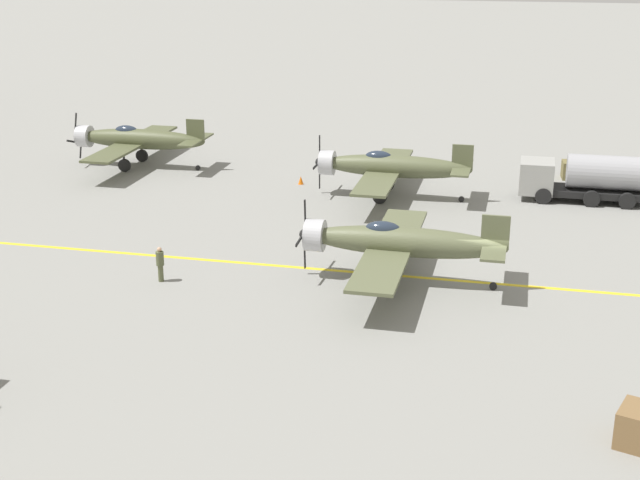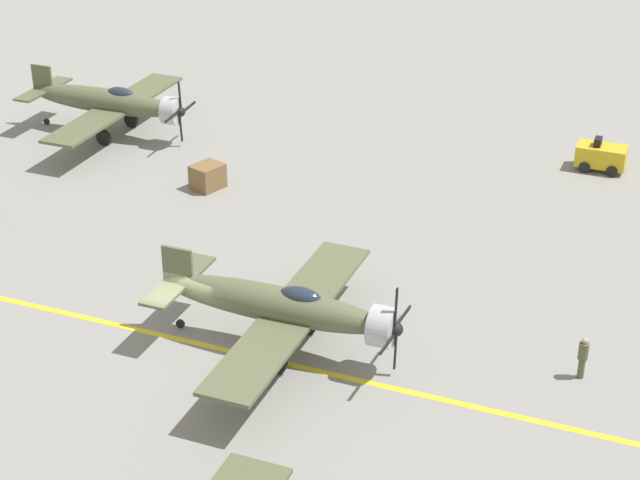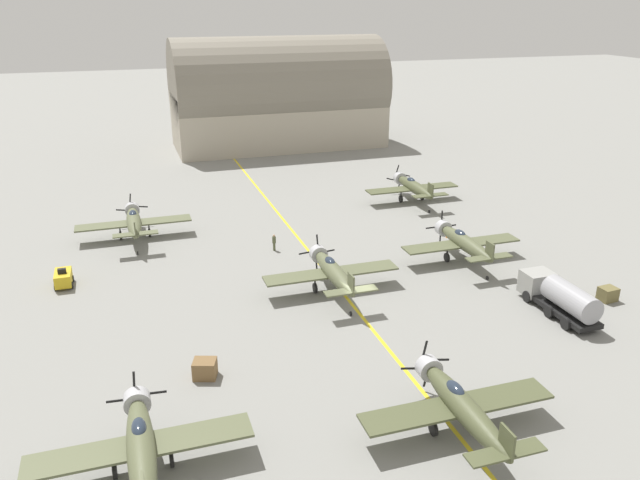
{
  "view_description": "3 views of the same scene",
  "coord_description": "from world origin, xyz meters",
  "px_view_note": "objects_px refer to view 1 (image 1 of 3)",
  "views": [
    {
      "loc": [
        -40.44,
        -1.41,
        15.71
      ],
      "look_at": [
        -0.25,
        7.94,
        1.63
      ],
      "focal_mm": 50.0,
      "sensor_mm": 36.0,
      "label": 1
    },
    {
      "loc": [
        31.19,
        18.47,
        23.0
      ],
      "look_at": [
        -3.72,
        4.38,
        3.54
      ],
      "focal_mm": 60.0,
      "sensor_mm": 36.0,
      "label": 2
    },
    {
      "loc": [
        -17.11,
        -42.73,
        24.17
      ],
      "look_at": [
        -0.26,
        9.28,
        2.92
      ],
      "focal_mm": 35.0,
      "sensor_mm": 36.0,
      "label": 3
    }
  ],
  "objects_px": {
    "airplane_mid_center": "(398,242)",
    "airplane_far_right": "(136,139)",
    "airplane_mid_right": "(390,167)",
    "ground_crew_walking": "(160,263)",
    "fuel_tanker": "(585,178)",
    "traffic_cone": "(301,180)",
    "supply_crate_mid_lane": "(639,427)",
    "supply_crate_by_tanker": "(571,170)"
  },
  "relations": [
    {
      "from": "fuel_tanker",
      "to": "supply_crate_mid_lane",
      "type": "relative_size",
      "value": 5.19
    },
    {
      "from": "airplane_mid_right",
      "to": "fuel_tanker",
      "type": "height_order",
      "value": "airplane_mid_right"
    },
    {
      "from": "ground_crew_walking",
      "to": "traffic_cone",
      "type": "height_order",
      "value": "ground_crew_walking"
    },
    {
      "from": "airplane_far_right",
      "to": "ground_crew_walking",
      "type": "height_order",
      "value": "airplane_far_right"
    },
    {
      "from": "airplane_mid_center",
      "to": "supply_crate_mid_lane",
      "type": "bearing_deg",
      "value": -134.23
    },
    {
      "from": "airplane_far_right",
      "to": "supply_crate_by_tanker",
      "type": "xyz_separation_m",
      "value": [
        3.69,
        -30.25,
        -1.42
      ]
    },
    {
      "from": "supply_crate_mid_lane",
      "to": "traffic_cone",
      "type": "relative_size",
      "value": 2.8
    },
    {
      "from": "airplane_far_right",
      "to": "supply_crate_mid_lane",
      "type": "xyz_separation_m",
      "value": [
        -30.75,
        -31.28,
        -1.37
      ]
    },
    {
      "from": "airplane_mid_center",
      "to": "airplane_far_right",
      "type": "height_order",
      "value": "airplane_mid_center"
    },
    {
      "from": "airplane_mid_right",
      "to": "traffic_cone",
      "type": "relative_size",
      "value": 21.82
    },
    {
      "from": "airplane_mid_right",
      "to": "ground_crew_walking",
      "type": "xyz_separation_m",
      "value": [
        -16.89,
        8.43,
        -1.06
      ]
    },
    {
      "from": "airplane_mid_center",
      "to": "traffic_cone",
      "type": "relative_size",
      "value": 21.82
    },
    {
      "from": "fuel_tanker",
      "to": "airplane_far_right",
      "type": "bearing_deg",
      "value": 86.57
    },
    {
      "from": "airplane_mid_right",
      "to": "traffic_cone",
      "type": "bearing_deg",
      "value": 56.59
    },
    {
      "from": "traffic_cone",
      "to": "supply_crate_mid_lane",
      "type": "bearing_deg",
      "value": -147.02
    },
    {
      "from": "airplane_mid_center",
      "to": "traffic_cone",
      "type": "height_order",
      "value": "airplane_mid_center"
    },
    {
      "from": "supply_crate_by_tanker",
      "to": "supply_crate_mid_lane",
      "type": "xyz_separation_m",
      "value": [
        -34.43,
        -1.03,
        0.05
      ]
    },
    {
      "from": "airplane_mid_right",
      "to": "supply_crate_by_tanker",
      "type": "bearing_deg",
      "value": -73.83
    },
    {
      "from": "airplane_far_right",
      "to": "airplane_mid_right",
      "type": "bearing_deg",
      "value": -89.78
    },
    {
      "from": "supply_crate_by_tanker",
      "to": "traffic_cone",
      "type": "xyz_separation_m",
      "value": [
        -5.65,
        17.64,
        -0.32
      ]
    },
    {
      "from": "airplane_mid_center",
      "to": "ground_crew_walking",
      "type": "relative_size",
      "value": 6.91
    },
    {
      "from": "airplane_mid_right",
      "to": "supply_crate_by_tanker",
      "type": "distance_m",
      "value": 13.7
    },
    {
      "from": "airplane_mid_right",
      "to": "ground_crew_walking",
      "type": "bearing_deg",
      "value": 136.35
    },
    {
      "from": "airplane_mid_center",
      "to": "ground_crew_walking",
      "type": "bearing_deg",
      "value": 110.63
    },
    {
      "from": "fuel_tanker",
      "to": "ground_crew_walking",
      "type": "xyz_separation_m",
      "value": [
        -18.84,
        20.4,
        -0.56
      ]
    },
    {
      "from": "airplane_far_right",
      "to": "ground_crew_walking",
      "type": "bearing_deg",
      "value": -141.66
    },
    {
      "from": "ground_crew_walking",
      "to": "airplane_mid_center",
      "type": "bearing_deg",
      "value": -77.21
    },
    {
      "from": "airplane_mid_center",
      "to": "airplane_mid_right",
      "type": "xyz_separation_m",
      "value": [
        14.38,
        2.62,
        0.0
      ]
    },
    {
      "from": "supply_crate_by_tanker",
      "to": "ground_crew_walking",
      "type": "bearing_deg",
      "value": 140.88
    },
    {
      "from": "airplane_mid_center",
      "to": "traffic_cone",
      "type": "bearing_deg",
      "value": 36.55
    },
    {
      "from": "fuel_tanker",
      "to": "traffic_cone",
      "type": "relative_size",
      "value": 14.55
    },
    {
      "from": "airplane_mid_center",
      "to": "fuel_tanker",
      "type": "height_order",
      "value": "airplane_mid_center"
    },
    {
      "from": "ground_crew_walking",
      "to": "supply_crate_mid_lane",
      "type": "bearing_deg",
      "value": -115.75
    },
    {
      "from": "supply_crate_by_tanker",
      "to": "airplane_mid_center",
      "type": "bearing_deg",
      "value": 158.16
    },
    {
      "from": "airplane_far_right",
      "to": "airplane_mid_right",
      "type": "distance_m",
      "value": 19.24
    },
    {
      "from": "supply_crate_mid_lane",
      "to": "supply_crate_by_tanker",
      "type": "bearing_deg",
      "value": 1.71
    },
    {
      "from": "ground_crew_walking",
      "to": "traffic_cone",
      "type": "bearing_deg",
      "value": -6.64
    },
    {
      "from": "fuel_tanker",
      "to": "traffic_cone",
      "type": "xyz_separation_m",
      "value": [
        -0.12,
        18.22,
        -1.24
      ]
    },
    {
      "from": "fuel_tanker",
      "to": "airplane_mid_right",
      "type": "bearing_deg",
      "value": 99.25
    },
    {
      "from": "airplane_mid_right",
      "to": "fuel_tanker",
      "type": "bearing_deg",
      "value": -97.87
    },
    {
      "from": "airplane_mid_center",
      "to": "airplane_far_right",
      "type": "relative_size",
      "value": 1.0
    },
    {
      "from": "fuel_tanker",
      "to": "supply_crate_by_tanker",
      "type": "relative_size",
      "value": 5.6
    }
  ]
}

